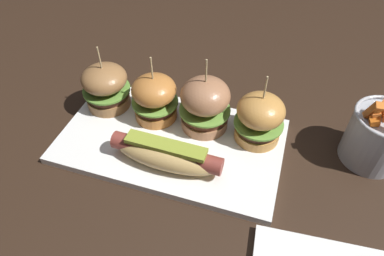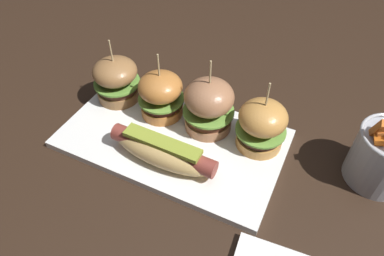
# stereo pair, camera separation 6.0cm
# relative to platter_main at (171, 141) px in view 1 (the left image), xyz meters

# --- Properties ---
(ground_plane) EXTENTS (3.00, 3.00, 0.00)m
(ground_plane) POSITION_rel_platter_main_xyz_m (0.00, 0.00, -0.01)
(ground_plane) COLOR black
(platter_main) EXTENTS (0.41, 0.23, 0.01)m
(platter_main) POSITION_rel_platter_main_xyz_m (0.00, 0.00, 0.00)
(platter_main) COLOR white
(platter_main) RESTS_ON ground
(hot_dog) EXTENTS (0.19, 0.06, 0.05)m
(hot_dog) POSITION_rel_platter_main_xyz_m (0.01, -0.06, 0.03)
(hot_dog) COLOR tan
(hot_dog) RESTS_ON platter_main
(slider_far_left) EXTENTS (0.09, 0.09, 0.13)m
(slider_far_left) POSITION_rel_platter_main_xyz_m (-0.15, 0.05, 0.05)
(slider_far_left) COLOR olive
(slider_far_left) RESTS_ON platter_main
(slider_center_left) EXTENTS (0.09, 0.09, 0.14)m
(slider_center_left) POSITION_rel_platter_main_xyz_m (-0.05, 0.05, 0.05)
(slider_center_left) COLOR #BA7334
(slider_center_left) RESTS_ON platter_main
(slider_center_right) EXTENTS (0.10, 0.10, 0.15)m
(slider_center_right) POSITION_rel_platter_main_xyz_m (0.05, 0.05, 0.06)
(slider_center_right) COLOR #A36D4B
(slider_center_right) RESTS_ON platter_main
(slider_far_right) EXTENTS (0.09, 0.09, 0.14)m
(slider_far_right) POSITION_rel_platter_main_xyz_m (0.15, 0.05, 0.05)
(slider_far_right) COLOR #CA8C43
(slider_far_right) RESTS_ON platter_main
(fries_bucket) EXTENTS (0.11, 0.11, 0.15)m
(fries_bucket) POSITION_rel_platter_main_xyz_m (0.35, 0.08, 0.05)
(fries_bucket) COLOR #A8AAB2
(fries_bucket) RESTS_ON ground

